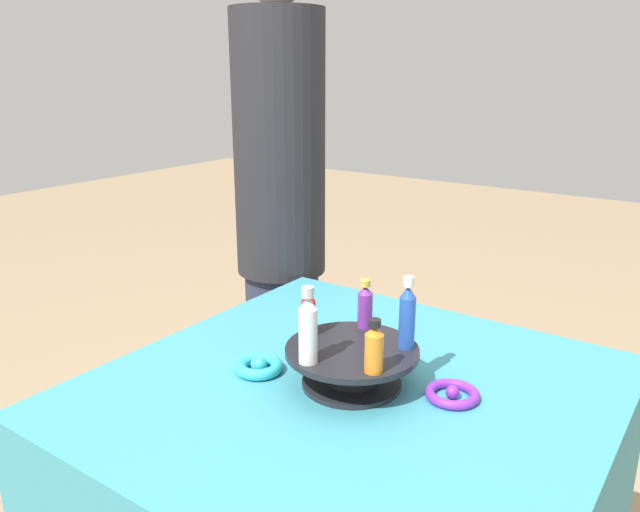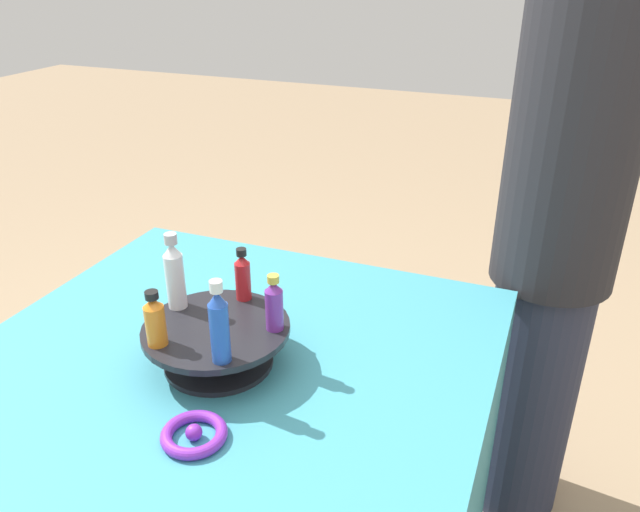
{
  "view_description": "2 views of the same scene",
  "coord_description": "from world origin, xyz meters",
  "px_view_note": "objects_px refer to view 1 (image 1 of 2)",
  "views": [
    {
      "loc": [
        -0.59,
        0.95,
        1.31
      ],
      "look_at": [
        0.2,
        -0.18,
        0.9
      ],
      "focal_mm": 35.0,
      "sensor_mm": 36.0,
      "label": 1
    },
    {
      "loc": [
        -0.8,
        -0.52,
        1.39
      ],
      "look_at": [
        0.15,
        -0.14,
        0.88
      ],
      "focal_mm": 35.0,
      "sensor_mm": 36.0,
      "label": 2
    }
  ],
  "objects_px": {
    "bottle_clear": "(308,328)",
    "bottle_red": "(309,313)",
    "ribbon_bow_purple": "(452,394)",
    "bottle_orange": "(374,348)",
    "bottle_purple": "(365,306)",
    "display_stand": "(352,363)",
    "person_figure": "(281,227)",
    "ribbon_bow_teal": "(259,366)",
    "bottle_blue": "(407,316)"
  },
  "relations": [
    {
      "from": "bottle_orange",
      "to": "bottle_red",
      "type": "xyz_separation_m",
      "value": [
        0.19,
        -0.06,
        0.0
      ]
    },
    {
      "from": "bottle_blue",
      "to": "ribbon_bow_teal",
      "type": "distance_m",
      "value": 0.33
    },
    {
      "from": "bottle_orange",
      "to": "person_figure",
      "type": "distance_m",
      "value": 0.92
    },
    {
      "from": "bottle_purple",
      "to": "display_stand",
      "type": "bearing_deg",
      "value": 107.71
    },
    {
      "from": "bottle_orange",
      "to": "ribbon_bow_teal",
      "type": "xyz_separation_m",
      "value": [
        0.27,
        0.0,
        -0.11
      ]
    },
    {
      "from": "bottle_clear",
      "to": "bottle_orange",
      "type": "height_order",
      "value": "bottle_clear"
    },
    {
      "from": "person_figure",
      "to": "bottle_orange",
      "type": "bearing_deg",
      "value": 0.61
    },
    {
      "from": "ribbon_bow_purple",
      "to": "person_figure",
      "type": "relative_size",
      "value": 0.06
    },
    {
      "from": "ribbon_bow_teal",
      "to": "person_figure",
      "type": "xyz_separation_m",
      "value": [
        0.42,
        -0.61,
        0.11
      ]
    },
    {
      "from": "display_stand",
      "to": "ribbon_bow_teal",
      "type": "distance_m",
      "value": 0.2
    },
    {
      "from": "bottle_clear",
      "to": "bottle_orange",
      "type": "xyz_separation_m",
      "value": [
        -0.12,
        -0.04,
        -0.02
      ]
    },
    {
      "from": "bottle_blue",
      "to": "ribbon_bow_purple",
      "type": "height_order",
      "value": "bottle_blue"
    },
    {
      "from": "person_figure",
      "to": "bottle_blue",
      "type": "bearing_deg",
      "value": 7.02
    },
    {
      "from": "display_stand",
      "to": "bottle_clear",
      "type": "bearing_deg",
      "value": 71.71
    },
    {
      "from": "bottle_clear",
      "to": "person_figure",
      "type": "bearing_deg",
      "value": -48.11
    },
    {
      "from": "ribbon_bow_teal",
      "to": "person_figure",
      "type": "bearing_deg",
      "value": -55.15
    },
    {
      "from": "display_stand",
      "to": "bottle_orange",
      "type": "xyz_separation_m",
      "value": [
        -0.09,
        0.06,
        0.08
      ]
    },
    {
      "from": "bottle_orange",
      "to": "bottle_red",
      "type": "relative_size",
      "value": 0.97
    },
    {
      "from": "bottle_clear",
      "to": "ribbon_bow_purple",
      "type": "bearing_deg",
      "value": -143.15
    },
    {
      "from": "bottle_orange",
      "to": "bottle_red",
      "type": "distance_m",
      "value": 0.2
    },
    {
      "from": "bottle_clear",
      "to": "bottle_blue",
      "type": "xyz_separation_m",
      "value": [
        -0.12,
        -0.16,
        -0.0
      ]
    },
    {
      "from": "display_stand",
      "to": "bottle_red",
      "type": "height_order",
      "value": "bottle_red"
    },
    {
      "from": "display_stand",
      "to": "bottle_blue",
      "type": "distance_m",
      "value": 0.15
    },
    {
      "from": "ribbon_bow_teal",
      "to": "person_figure",
      "type": "height_order",
      "value": "person_figure"
    },
    {
      "from": "bottle_red",
      "to": "ribbon_bow_teal",
      "type": "height_order",
      "value": "bottle_red"
    },
    {
      "from": "bottle_blue",
      "to": "person_figure",
      "type": "relative_size",
      "value": 0.09
    },
    {
      "from": "bottle_clear",
      "to": "bottle_red",
      "type": "height_order",
      "value": "bottle_clear"
    },
    {
      "from": "bottle_orange",
      "to": "person_figure",
      "type": "height_order",
      "value": "person_figure"
    },
    {
      "from": "display_stand",
      "to": "bottle_blue",
      "type": "relative_size",
      "value": 1.81
    },
    {
      "from": "bottle_blue",
      "to": "bottle_red",
      "type": "bearing_deg",
      "value": 17.71
    },
    {
      "from": "bottle_clear",
      "to": "bottle_red",
      "type": "relative_size",
      "value": 1.42
    },
    {
      "from": "bottle_blue",
      "to": "person_figure",
      "type": "distance_m",
      "value": 0.84
    },
    {
      "from": "bottle_clear",
      "to": "bottle_purple",
      "type": "distance_m",
      "value": 0.2
    },
    {
      "from": "display_stand",
      "to": "ribbon_bow_teal",
      "type": "bearing_deg",
      "value": 19.05
    },
    {
      "from": "bottle_purple",
      "to": "bottle_red",
      "type": "relative_size",
      "value": 1.01
    },
    {
      "from": "bottle_purple",
      "to": "ribbon_bow_teal",
      "type": "relative_size",
      "value": 1.05
    },
    {
      "from": "display_stand",
      "to": "bottle_clear",
      "type": "relative_size",
      "value": 1.78
    },
    {
      "from": "bottle_clear",
      "to": "display_stand",
      "type": "bearing_deg",
      "value": -108.29
    },
    {
      "from": "display_stand",
      "to": "bottle_purple",
      "type": "xyz_separation_m",
      "value": [
        0.03,
        -0.1,
        0.08
      ]
    },
    {
      "from": "bottle_orange",
      "to": "bottle_purple",
      "type": "relative_size",
      "value": 0.96
    },
    {
      "from": "display_stand",
      "to": "ribbon_bow_purple",
      "type": "height_order",
      "value": "display_stand"
    },
    {
      "from": "person_figure",
      "to": "ribbon_bow_teal",
      "type": "bearing_deg",
      "value": -13.51
    },
    {
      "from": "bottle_purple",
      "to": "bottle_orange",
      "type": "bearing_deg",
      "value": 125.71
    },
    {
      "from": "ribbon_bow_teal",
      "to": "bottle_orange",
      "type": "bearing_deg",
      "value": -179.59
    },
    {
      "from": "bottle_clear",
      "to": "bottle_orange",
      "type": "bearing_deg",
      "value": -162.29
    },
    {
      "from": "bottle_red",
      "to": "display_stand",
      "type": "bearing_deg",
      "value": 179.71
    },
    {
      "from": "bottle_blue",
      "to": "person_figure",
      "type": "xyz_separation_m",
      "value": [
        0.69,
        -0.48,
        -0.02
      ]
    },
    {
      "from": "bottle_red",
      "to": "ribbon_bow_purple",
      "type": "bearing_deg",
      "value": -167.66
    },
    {
      "from": "display_stand",
      "to": "bottle_red",
      "type": "distance_m",
      "value": 0.13
    },
    {
      "from": "ribbon_bow_purple",
      "to": "ribbon_bow_teal",
      "type": "bearing_deg",
      "value": 19.05
    }
  ]
}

